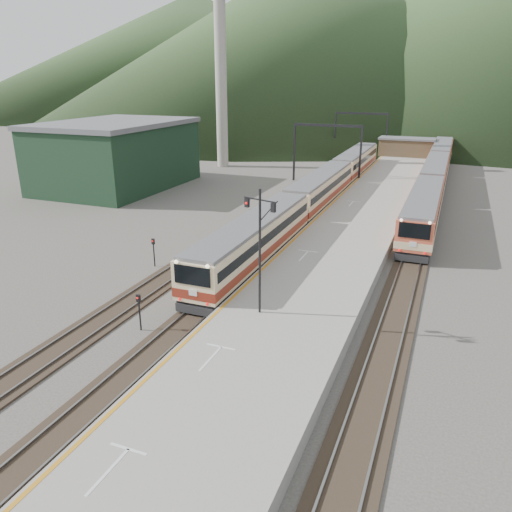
% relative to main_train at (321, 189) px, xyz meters
% --- Properties ---
extents(ground, '(400.00, 400.00, 0.00)m').
position_rel_main_train_xyz_m(ground, '(0.00, -41.37, -2.02)').
color(ground, '#47423D').
rests_on(ground, ground).
extents(track_main, '(2.60, 200.00, 0.23)m').
position_rel_main_train_xyz_m(track_main, '(0.00, -1.37, -1.95)').
color(track_main, black).
rests_on(track_main, ground).
extents(track_far, '(2.60, 200.00, 0.23)m').
position_rel_main_train_xyz_m(track_far, '(-5.00, -1.37, -1.95)').
color(track_far, black).
rests_on(track_far, ground).
extents(track_second, '(2.60, 200.00, 0.23)m').
position_rel_main_train_xyz_m(track_second, '(11.50, -1.37, -1.95)').
color(track_second, black).
rests_on(track_second, ground).
extents(platform, '(8.00, 100.00, 1.00)m').
position_rel_main_train_xyz_m(platform, '(5.60, -3.37, -1.52)').
color(platform, gray).
rests_on(platform, ground).
extents(gantry_near, '(9.55, 0.25, 8.00)m').
position_rel_main_train_xyz_m(gantry_near, '(-2.85, 13.63, 3.56)').
color(gantry_near, black).
rests_on(gantry_near, ground).
extents(gantry_far, '(9.55, 0.25, 8.00)m').
position_rel_main_train_xyz_m(gantry_far, '(-2.85, 38.63, 3.56)').
color(gantry_far, black).
rests_on(gantry_far, ground).
extents(warehouse, '(14.50, 20.50, 8.60)m').
position_rel_main_train_xyz_m(warehouse, '(-28.00, 0.63, 2.30)').
color(warehouse, black).
rests_on(warehouse, ground).
extents(smokestack, '(1.80, 1.80, 30.00)m').
position_rel_main_train_xyz_m(smokestack, '(-22.00, 20.63, 12.98)').
color(smokestack, '#9E998E').
rests_on(smokestack, ground).
extents(station_shed, '(9.40, 4.40, 3.10)m').
position_rel_main_train_xyz_m(station_shed, '(5.60, 36.63, 0.55)').
color(station_shed, '#4D3C28').
rests_on(station_shed, platform).
extents(hill_a, '(180.00, 180.00, 60.00)m').
position_rel_main_train_xyz_m(hill_a, '(-40.00, 148.63, 27.98)').
color(hill_a, '#304625').
rests_on(hill_a, ground).
extents(hill_d, '(200.00, 200.00, 55.00)m').
position_rel_main_train_xyz_m(hill_d, '(-120.00, 198.63, 25.48)').
color(hill_d, '#304625').
rests_on(hill_d, ground).
extents(main_train, '(2.93, 60.19, 3.58)m').
position_rel_main_train_xyz_m(main_train, '(0.00, 0.00, 0.00)').
color(main_train, beige).
rests_on(main_train, track_main).
extents(second_train, '(2.90, 59.54, 3.54)m').
position_rel_main_train_xyz_m(second_train, '(11.50, 14.14, -0.02)').
color(second_train, '#D4583B').
rests_on(second_train, track_second).
extents(signal_mast, '(2.13, 0.75, 7.35)m').
position_rel_main_train_xyz_m(signal_mast, '(4.17, -29.70, 3.44)').
color(signal_mast, black).
rests_on(signal_mast, platform).
extents(short_signal_a, '(0.23, 0.17, 2.27)m').
position_rel_main_train_xyz_m(short_signal_a, '(-2.18, -32.59, -0.56)').
color(short_signal_a, black).
rests_on(short_signal_a, ground).
extents(short_signal_b, '(0.23, 0.18, 2.27)m').
position_rel_main_train_xyz_m(short_signal_b, '(-3.53, -12.25, -0.56)').
color(short_signal_b, black).
rests_on(short_signal_b, ground).
extents(short_signal_c, '(0.24, 0.18, 2.27)m').
position_rel_main_train_xyz_m(short_signal_c, '(-7.15, -23.32, -0.56)').
color(short_signal_c, black).
rests_on(short_signal_c, ground).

